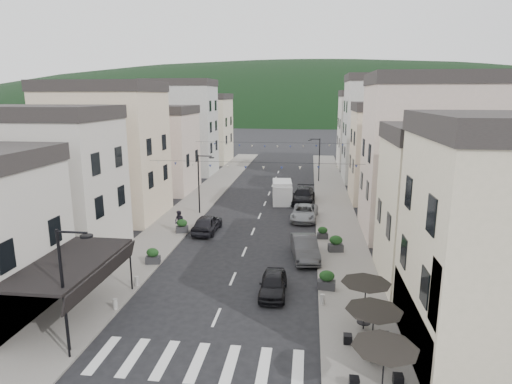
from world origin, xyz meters
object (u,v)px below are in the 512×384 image
parked_car_a (273,284)px  parked_car_e (207,224)px  delivery_van (282,191)px  pedestrian_a (103,264)px  parked_car_b (305,248)px  pedestrian_b (179,222)px  parked_car_c (304,213)px  parked_car_d (303,196)px

parked_car_a → parked_car_e: parked_car_e is taller
delivery_van → pedestrian_a: bearing=-120.1°
delivery_van → pedestrian_a: 24.38m
parked_car_b → pedestrian_a: size_ratio=2.77×
parked_car_b → pedestrian_b: size_ratio=2.55×
pedestrian_a → pedestrian_b: 9.86m
pedestrian_b → delivery_van: bearing=80.5°
parked_car_a → parked_car_c: bearing=83.8°
parked_car_b → parked_car_e: 9.93m
parked_car_c → pedestrian_a: (-12.80, -15.27, 0.30)m
pedestrian_a → parked_car_e: bearing=34.5°
parked_car_c → parked_car_d: (-0.24, 6.64, 0.10)m
parked_car_b → parked_car_a: bearing=-114.3°
delivery_van → parked_car_d: bearing=-11.2°
parked_car_a → pedestrian_b: (-9.00, 10.47, 0.42)m
parked_car_b → parked_car_c: 10.00m
parked_car_a → pedestrian_a: bearing=175.2°
pedestrian_b → parked_car_b: bearing=1.2°
parked_car_c → parked_car_e: size_ratio=1.10×
parked_car_c → parked_car_d: parked_car_d is taller
delivery_van → pedestrian_b: delivery_van is taller
parked_car_a → parked_car_b: parked_car_b is taller
parked_car_a → pedestrian_a: 11.22m
parked_car_e → pedestrian_a: (-4.43, -10.33, 0.22)m
pedestrian_b → parked_car_e: bearing=40.6°
parked_car_b → parked_car_d: size_ratio=0.87×
parked_car_c → pedestrian_a: 19.93m
parked_car_e → parked_car_d: bearing=-122.8°
parked_car_d → parked_car_c: bearing=-82.5°
parked_car_e → parked_car_b: bearing=151.6°
parked_car_b → pedestrian_a: (-12.98, -5.27, 0.20)m
parked_car_d → pedestrian_b: bearing=-124.7°
parked_car_b → pedestrian_b: bearing=150.1°
parked_car_c → parked_car_d: 6.64m
parked_car_a → parked_car_b: bearing=73.2°
parked_car_c → parked_car_e: (-8.37, -4.94, 0.08)m
parked_car_a → pedestrian_b: pedestrian_b is taller
parked_car_b → pedestrian_b: 11.65m
parked_car_a → delivery_van: delivery_van is taller
parked_car_b → parked_car_c: parked_car_b is taller
parked_car_c → pedestrian_b: 12.04m
parked_car_d → delivery_van: 2.42m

